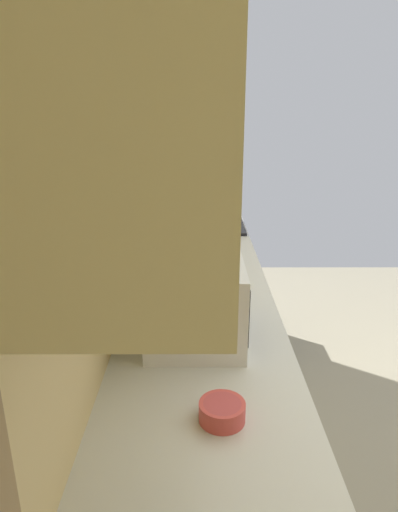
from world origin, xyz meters
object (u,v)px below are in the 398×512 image
Objects in this scene: bowl at (222,411)px; kettle at (210,247)px; oven_range at (200,282)px; microwave at (196,297)px.

kettle reaches higher than bowl.
bowl is at bearing -178.66° from oven_range.
oven_range is 2.41× the size of microwave.
microwave reaches higher than oven_range.
microwave is 0.50m from bowl.
oven_range is at bearing 3.83° from kettle.
kettle is (-0.72, -0.05, 0.51)m from oven_range.
bowl is 0.69× the size of kettle.
kettle is at bearing -176.17° from oven_range.
microwave is (-1.59, 0.02, 0.59)m from oven_range.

